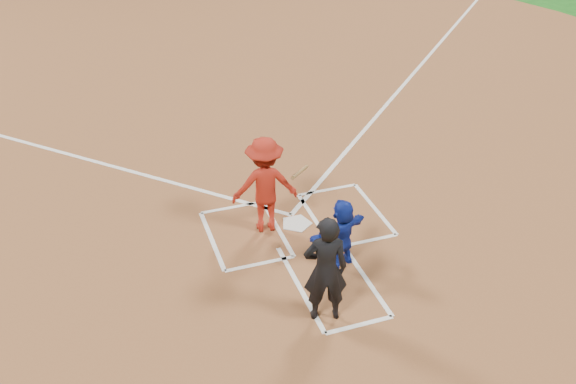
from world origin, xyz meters
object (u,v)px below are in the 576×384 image
object	(u,v)px
catcher	(342,233)
batter_at_plate	(265,185)
home_plate	(296,223)
umpire	(326,269)

from	to	relation	value
catcher	batter_at_plate	world-z (taller)	batter_at_plate
catcher	home_plate	bearing A→B (deg)	-96.45
catcher	umpire	bearing A→B (deg)	36.92
home_plate	umpire	distance (m)	2.63
home_plate	catcher	world-z (taller)	catcher
home_plate	umpire	size ratio (longest dim) A/B	0.34
umpire	batter_at_plate	size ratio (longest dim) A/B	0.99
batter_at_plate	home_plate	bearing A→B (deg)	-7.87
home_plate	batter_at_plate	distance (m)	1.06
catcher	umpire	size ratio (longest dim) A/B	0.70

